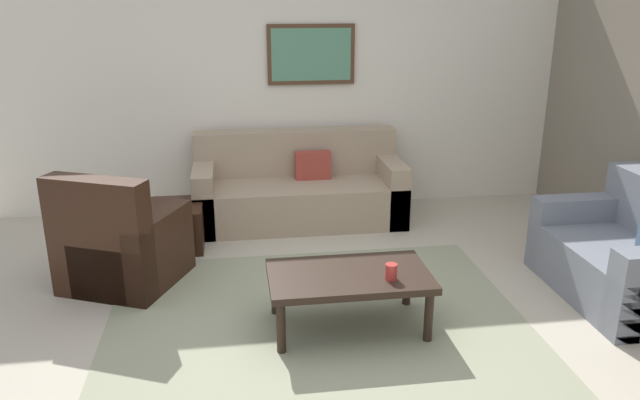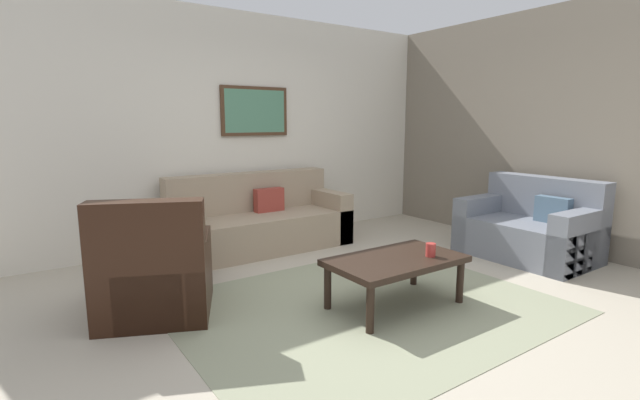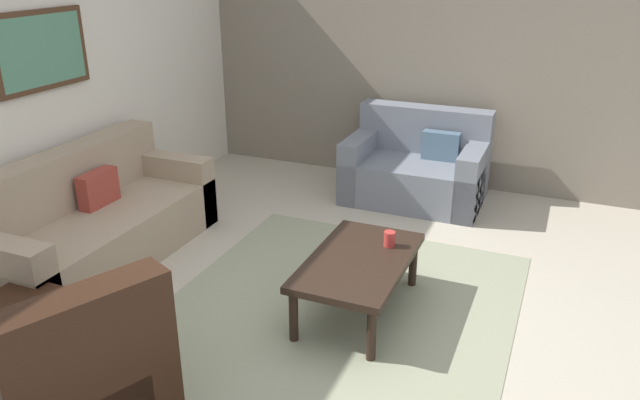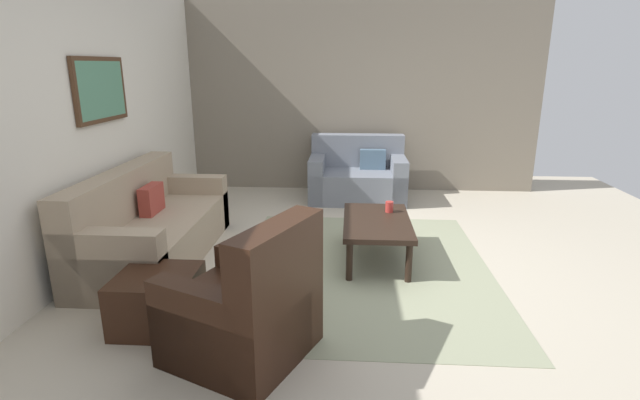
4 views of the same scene
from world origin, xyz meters
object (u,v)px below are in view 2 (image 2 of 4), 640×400
couch_loveseat (531,230)px  ottoman (171,260)px  cup (431,250)px  armchair_leather (155,278)px  couch_main (258,223)px  coffee_table (396,264)px  framed_artwork (255,111)px

couch_loveseat → ottoman: size_ratio=2.37×
couch_loveseat → cup: bearing=-171.5°
armchair_leather → ottoman: armchair_leather is taller
armchair_leather → ottoman: 0.83m
couch_main → coffee_table: size_ratio=1.88×
armchair_leather → coffee_table: size_ratio=0.96×
ottoman → framed_artwork: (1.41, 0.99, 1.42)m
armchair_leather → framed_artwork: (1.75, 1.74, 1.31)m
ottoman → cup: bearing=-48.5°
coffee_table → cup: size_ratio=10.06×
couch_loveseat → framed_artwork: 3.53m
couch_main → cup: bearing=-81.4°
ottoman → coffee_table: 2.12m
coffee_table → couch_main: bearing=92.7°
cup → couch_main: bearing=98.6°
couch_loveseat → coffee_table: (-2.24, -0.16, 0.06)m
armchair_leather → framed_artwork: framed_artwork is taller
couch_main → coffee_table: couch_main is taller
couch_loveseat → cup: couch_loveseat is taller
ottoman → cup: size_ratio=5.12×
couch_main → ottoman: bearing=-154.3°
cup → couch_loveseat: bearing=8.5°
couch_main → couch_loveseat: (2.34, -2.08, 0.00)m
ottoman → coffee_table: size_ratio=0.51×
couch_loveseat → framed_artwork: framed_artwork is taller
couch_main → cup: (0.36, -2.37, 0.17)m
couch_main → armchair_leather: size_ratio=1.96×
couch_loveseat → cup: size_ratio=12.13×
couch_main → armchair_leather: armchair_leather is taller
ottoman → couch_loveseat: bearing=-22.7°
ottoman → couch_main: bearing=25.7°
armchair_leather → coffee_table: (1.66, -0.90, 0.05)m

